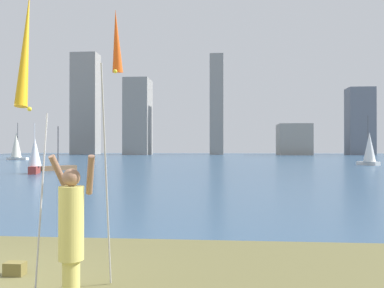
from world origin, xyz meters
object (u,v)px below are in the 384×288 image
bag (15,269)px  sailboat_1 (35,156)px  sailboat_3 (16,146)px  kite_flag_left (26,54)px  person (71,224)px  kite_flag_right (116,50)px  sailboat_4 (369,149)px  sailboat_0 (58,167)px

bag → sailboat_1: bearing=115.5°
sailboat_3 → sailboat_1: bearing=-59.6°
kite_flag_left → sailboat_3: size_ratio=0.72×
person → kite_flag_right: bearing=36.6°
sailboat_4 → sailboat_0: bearing=-157.7°
bag → sailboat_0: sailboat_0 is taller
person → sailboat_1: bearing=103.3°
kite_flag_right → sailboat_0: kite_flag_right is taller
person → kite_flag_right: kite_flag_right is taller
kite_flag_right → sailboat_4: sailboat_4 is taller
sailboat_4 → sailboat_1: bearing=-151.1°
kite_flag_left → bag: (-0.65, 0.94, -3.06)m
sailboat_0 → sailboat_4: (29.27, 11.98, 1.48)m
kite_flag_right → sailboat_3: size_ratio=0.72×
sailboat_0 → sailboat_4: 31.66m
sailboat_0 → sailboat_3: sailboat_3 is taller
sailboat_0 → sailboat_3: 30.72m
bag → kite_flag_right: bearing=-0.3°
kite_flag_left → sailboat_3: bearing=118.5°
kite_flag_right → sailboat_1: 25.74m
bag → sailboat_3: bearing=118.3°
bag → sailboat_4: sailboat_4 is taller
kite_flag_left → sailboat_4: size_ratio=0.75×
person → sailboat_0: (-11.85, 27.23, -0.66)m
bag → sailboat_1: (-10.73, 22.50, 1.19)m
sailboat_0 → sailboat_1: (0.02, -4.17, 1.04)m
sailboat_4 → sailboat_3: bearing=164.0°
kite_flag_left → sailboat_0: (-11.39, 27.61, -2.90)m
person → sailboat_3: 60.11m
person → kite_flag_left: size_ratio=0.46×
sailboat_3 → sailboat_4: 48.45m
kite_flag_left → sailboat_0: bearing=112.4°
sailboat_1 → bag: bearing=-64.5°
sailboat_1 → sailboat_3: bearing=120.4°
kite_flag_left → kite_flag_right: kite_flag_right is taller
sailboat_0 → sailboat_1: 4.29m
kite_flag_left → sailboat_0: kite_flag_left is taller
kite_flag_left → sailboat_1: bearing=115.9°
sailboat_3 → sailboat_0: bearing=-55.7°
person → kite_flag_left: bearing=-154.8°
kite_flag_left → kite_flag_right: (0.92, 0.93, 0.25)m
person → sailboat_4: size_ratio=0.35×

